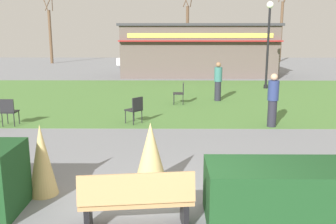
{
  "coord_description": "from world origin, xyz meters",
  "views": [
    {
      "loc": [
        -0.22,
        -5.34,
        2.92
      ],
      "look_at": [
        -0.3,
        3.17,
        1.11
      ],
      "focal_mm": 39.85,
      "sensor_mm": 36.0,
      "label": 1
    }
  ],
  "objects_px": {
    "food_kiosk": "(198,50)",
    "cafe_chair_west": "(135,108)",
    "parked_car_west_slot": "(143,60)",
    "tree_center_bg": "(187,34)",
    "parked_car_center_slot": "(203,60)",
    "tree_left_bg": "(281,30)",
    "park_bench": "(137,200)",
    "tree_right_bg": "(50,35)",
    "cafe_chair_north": "(9,110)",
    "lamppost_far": "(269,35)",
    "cafe_chair_center": "(181,92)",
    "person_standing": "(273,100)",
    "person_strolling": "(218,81)"
  },
  "relations": [
    {
      "from": "food_kiosk",
      "to": "cafe_chair_west",
      "type": "distance_m",
      "value": 14.37
    },
    {
      "from": "parked_car_west_slot",
      "to": "tree_center_bg",
      "type": "xyz_separation_m",
      "value": [
        3.94,
        3.45,
        2.18
      ]
    },
    {
      "from": "parked_car_center_slot",
      "to": "tree_left_bg",
      "type": "xyz_separation_m",
      "value": [
        8.51,
        7.07,
        2.53
      ]
    },
    {
      "from": "park_bench",
      "to": "tree_right_bg",
      "type": "xyz_separation_m",
      "value": [
        -11.2,
        31.51,
        2.21
      ]
    },
    {
      "from": "parked_car_center_slot",
      "to": "tree_left_bg",
      "type": "bearing_deg",
      "value": 39.75
    },
    {
      "from": "park_bench",
      "to": "cafe_chair_north",
      "type": "xyz_separation_m",
      "value": [
        -4.66,
        6.39,
        0.05
      ]
    },
    {
      "from": "cafe_chair_west",
      "to": "tree_center_bg",
      "type": "xyz_separation_m",
      "value": [
        2.65,
        23.55,
        2.3
      ]
    },
    {
      "from": "park_bench",
      "to": "parked_car_center_slot",
      "type": "xyz_separation_m",
      "value": [
        3.22,
        26.81,
        0.16
      ]
    },
    {
      "from": "parked_car_center_slot",
      "to": "parked_car_west_slot",
      "type": "bearing_deg",
      "value": 179.97
    },
    {
      "from": "food_kiosk",
      "to": "parked_car_center_slot",
      "type": "bearing_deg",
      "value": 81.8
    },
    {
      "from": "lamppost_far",
      "to": "tree_left_bg",
      "type": "distance_m",
      "value": 20.09
    },
    {
      "from": "park_bench",
      "to": "lamppost_far",
      "type": "height_order",
      "value": "lamppost_far"
    },
    {
      "from": "parked_car_west_slot",
      "to": "cafe_chair_center",
      "type": "bearing_deg",
      "value": -80.29
    },
    {
      "from": "lamppost_far",
      "to": "cafe_chair_north",
      "type": "relative_size",
      "value": 5.07
    },
    {
      "from": "person_standing",
      "to": "tree_left_bg",
      "type": "distance_m",
      "value": 28.74
    },
    {
      "from": "parked_car_center_slot",
      "to": "tree_center_bg",
      "type": "distance_m",
      "value": 4.26
    },
    {
      "from": "person_standing",
      "to": "food_kiosk",
      "type": "bearing_deg",
      "value": -48.45
    },
    {
      "from": "person_standing",
      "to": "tree_center_bg",
      "type": "distance_m",
      "value": 24.02
    },
    {
      "from": "person_strolling",
      "to": "tree_right_bg",
      "type": "distance_m",
      "value": 24.76
    },
    {
      "from": "cafe_chair_north",
      "to": "parked_car_west_slot",
      "type": "distance_m",
      "value": 20.61
    },
    {
      "from": "cafe_chair_west",
      "to": "cafe_chair_center",
      "type": "bearing_deg",
      "value": 65.71
    },
    {
      "from": "parked_car_center_slot",
      "to": "cafe_chair_north",
      "type": "bearing_deg",
      "value": -111.07
    },
    {
      "from": "parked_car_west_slot",
      "to": "person_strolling",
      "type": "bearing_deg",
      "value": -74.14
    },
    {
      "from": "person_standing",
      "to": "parked_car_center_slot",
      "type": "bearing_deg",
      "value": -52.52
    },
    {
      "from": "park_bench",
      "to": "cafe_chair_west",
      "type": "distance_m",
      "value": 6.75
    },
    {
      "from": "parked_car_west_slot",
      "to": "tree_left_bg",
      "type": "xyz_separation_m",
      "value": [
        13.67,
        7.07,
        2.53
      ]
    },
    {
      "from": "food_kiosk",
      "to": "tree_center_bg",
      "type": "distance_m",
      "value": 9.61
    },
    {
      "from": "park_bench",
      "to": "tree_center_bg",
      "type": "distance_m",
      "value": 30.42
    },
    {
      "from": "tree_right_bg",
      "to": "tree_center_bg",
      "type": "distance_m",
      "value": 13.26
    },
    {
      "from": "cafe_chair_north",
      "to": "parked_car_west_slot",
      "type": "bearing_deg",
      "value": 82.44
    },
    {
      "from": "tree_left_bg",
      "to": "tree_right_bg",
      "type": "distance_m",
      "value": 23.06
    },
    {
      "from": "cafe_chair_west",
      "to": "person_strolling",
      "type": "relative_size",
      "value": 0.53
    },
    {
      "from": "person_strolling",
      "to": "parked_car_center_slot",
      "type": "xyz_separation_m",
      "value": [
        0.67,
        15.81,
        -0.22
      ]
    },
    {
      "from": "cafe_chair_center",
      "to": "tree_right_bg",
      "type": "bearing_deg",
      "value": 119.58
    },
    {
      "from": "park_bench",
      "to": "lamppost_far",
      "type": "xyz_separation_m",
      "value": [
        5.59,
        14.76,
        2.34
      ]
    },
    {
      "from": "park_bench",
      "to": "person_strolling",
      "type": "height_order",
      "value": "person_strolling"
    },
    {
      "from": "parked_car_center_slot",
      "to": "tree_right_bg",
      "type": "relative_size",
      "value": 0.69
    },
    {
      "from": "person_strolling",
      "to": "person_standing",
      "type": "xyz_separation_m",
      "value": [
        1.15,
        -4.62,
        0.0
      ]
    },
    {
      "from": "lamppost_far",
      "to": "tree_right_bg",
      "type": "relative_size",
      "value": 0.74
    },
    {
      "from": "cafe_chair_north",
      "to": "park_bench",
      "type": "bearing_deg",
      "value": -53.91
    },
    {
      "from": "park_bench",
      "to": "cafe_chair_center",
      "type": "relative_size",
      "value": 1.96
    },
    {
      "from": "tree_right_bg",
      "to": "person_standing",
      "type": "bearing_deg",
      "value": -59.32
    },
    {
      "from": "food_kiosk",
      "to": "tree_center_bg",
      "type": "relative_size",
      "value": 1.66
    },
    {
      "from": "lamppost_far",
      "to": "food_kiosk",
      "type": "xyz_separation_m",
      "value": [
        -3.25,
        5.97,
        -1.05
      ]
    },
    {
      "from": "cafe_chair_west",
      "to": "tree_right_bg",
      "type": "bearing_deg",
      "value": 113.05
    },
    {
      "from": "park_bench",
      "to": "tree_right_bg",
      "type": "bearing_deg",
      "value": 109.57
    },
    {
      "from": "cafe_chair_west",
      "to": "parked_car_west_slot",
      "type": "bearing_deg",
      "value": 93.67
    },
    {
      "from": "cafe_chair_west",
      "to": "tree_right_bg",
      "type": "height_order",
      "value": "tree_right_bg"
    },
    {
      "from": "cafe_chair_center",
      "to": "tree_right_bg",
      "type": "height_order",
      "value": "tree_right_bg"
    },
    {
      "from": "person_standing",
      "to": "parked_car_west_slot",
      "type": "relative_size",
      "value": 0.39
    }
  ]
}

